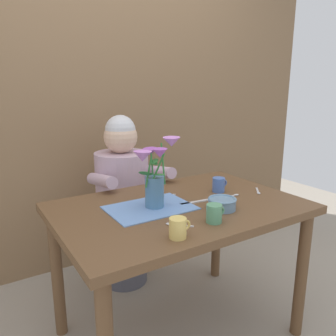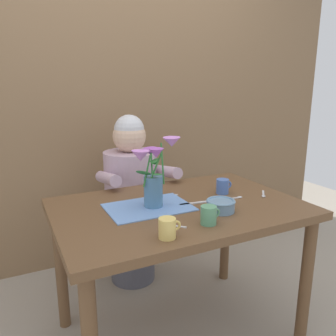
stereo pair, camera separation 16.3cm
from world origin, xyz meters
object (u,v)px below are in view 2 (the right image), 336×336
at_px(flower_vase, 154,173).
at_px(tea_cup, 223,186).
at_px(seated_person, 131,202).
at_px(ceramic_mug, 209,215).
at_px(dinner_knife, 197,203).
at_px(ceramic_bowl, 221,205).
at_px(coffee_cup, 168,228).

height_order(flower_vase, tea_cup, flower_vase).
bearing_deg(seated_person, ceramic_mug, -91.46).
distance_m(seated_person, dinner_knife, 0.67).
height_order(seated_person, ceramic_bowl, seated_person).
height_order(tea_cup, ceramic_mug, same).
relative_size(flower_vase, dinner_knife, 1.74).
height_order(ceramic_mug, coffee_cup, same).
bearing_deg(seated_person, tea_cup, -63.33).
bearing_deg(coffee_cup, tea_cup, 35.11).
height_order(seated_person, ceramic_mug, seated_person).
xyz_separation_m(ceramic_bowl, coffee_cup, (-0.35, -0.14, 0.01)).
bearing_deg(ceramic_bowl, tea_cup, 52.86).
xyz_separation_m(seated_person, ceramic_bowl, (0.16, -0.78, 0.21)).
relative_size(dinner_knife, ceramic_mug, 2.04).
bearing_deg(tea_cup, ceramic_bowl, -127.14).
bearing_deg(ceramic_mug, dinner_knife, 69.31).
xyz_separation_m(flower_vase, ceramic_bowl, (0.25, -0.19, -0.14)).
relative_size(seated_person, tea_cup, 12.20).
bearing_deg(dinner_knife, coffee_cup, -131.11).
xyz_separation_m(seated_person, ceramic_mug, (0.03, -0.88, 0.22)).
bearing_deg(tea_cup, flower_vase, -176.56).
bearing_deg(tea_cup, coffee_cup, -144.89).
xyz_separation_m(ceramic_bowl, dinner_knife, (-0.04, 0.14, -0.03)).
distance_m(flower_vase, ceramic_bowl, 0.35).
bearing_deg(coffee_cup, flower_vase, 74.55).
bearing_deg(coffee_cup, seated_person, 78.70).
height_order(flower_vase, ceramic_mug, flower_vase).
bearing_deg(dinner_knife, tea_cup, 25.67).
bearing_deg(dinner_knife, ceramic_bowl, -68.04).
height_order(flower_vase, dinner_knife, flower_vase).
relative_size(dinner_knife, coffee_cup, 2.04).
distance_m(seated_person, ceramic_bowl, 0.82).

